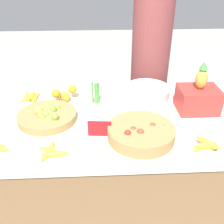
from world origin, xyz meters
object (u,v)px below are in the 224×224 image
metal_bowl (147,92)px  vendor_person (149,75)px  lime_bowl (47,116)px  tomato_basket (141,133)px  produce_crate (198,97)px  price_sign (99,129)px

metal_bowl → vendor_person: 0.54m
lime_bowl → vendor_person: (0.85, 0.82, -0.05)m
tomato_basket → metal_bowl: size_ratio=1.16×
produce_crate → vendor_person: 0.78m
lime_bowl → metal_bowl: bearing=21.8°
price_sign → produce_crate: produce_crate is taller
price_sign → vendor_person: size_ratio=0.09×
vendor_person → lime_bowl: bearing=-136.1°
produce_crate → price_sign: bearing=-157.8°
tomato_basket → produce_crate: bearing=35.7°
produce_crate → vendor_person: size_ratio=0.22×
produce_crate → tomato_basket: bearing=-144.3°
lime_bowl → produce_crate: size_ratio=1.08×
tomato_basket → produce_crate: 0.56m
metal_bowl → produce_crate: size_ratio=0.96×
metal_bowl → vendor_person: (0.11, 0.52, -0.07)m
price_sign → vendor_person: (0.49, 1.03, -0.08)m
lime_bowl → metal_bowl: lime_bowl is taller
tomato_basket → produce_crate: produce_crate is taller
metal_bowl → tomato_basket: bearing=-103.2°
lime_bowl → vendor_person: bearing=43.9°
tomato_basket → price_sign: bearing=171.8°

